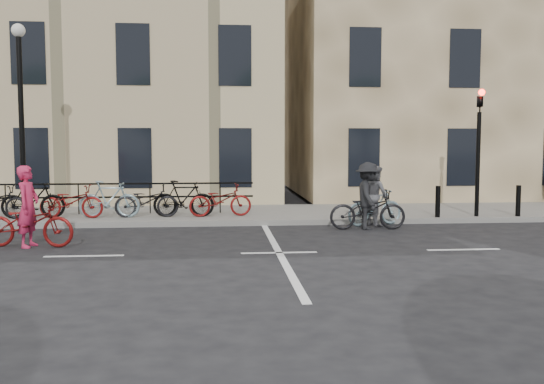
{
  "coord_description": "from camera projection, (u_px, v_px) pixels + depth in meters",
  "views": [
    {
      "loc": [
        -1.28,
        -12.46,
        2.38
      ],
      "look_at": [
        0.04,
        2.11,
        1.1
      ],
      "focal_mm": 40.0,
      "sensor_mm": 36.0,
      "label": 1
    }
  ],
  "objects": [
    {
      "name": "ground",
      "position": [
        279.0,
        253.0,
        12.69
      ],
      "size": [
        120.0,
        120.0,
        0.0
      ],
      "primitive_type": "plane",
      "color": "black",
      "rests_on": "ground"
    },
    {
      "name": "sidewalk",
      "position": [
        127.0,
        216.0,
        18.27
      ],
      "size": [
        46.0,
        4.0,
        0.15
      ],
      "primitive_type": "cube",
      "color": "slate",
      "rests_on": "ground"
    },
    {
      "name": "building_east",
      "position": [
        458.0,
        51.0,
        25.86
      ],
      "size": [
        14.0,
        10.0,
        12.0
      ],
      "primitive_type": "cube",
      "color": "#8E7855",
      "rests_on": "sidewalk"
    },
    {
      "name": "building_west",
      "position": [
        24.0,
        70.0,
        24.33
      ],
      "size": [
        20.0,
        10.0,
        10.0
      ],
      "primitive_type": "cube",
      "color": "beige",
      "rests_on": "sidewalk"
    },
    {
      "name": "traffic_light",
      "position": [
        479.0,
        137.0,
        17.34
      ],
      "size": [
        0.18,
        0.3,
        3.9
      ],
      "color": "black",
      "rests_on": "sidewalk"
    },
    {
      "name": "lamp_post",
      "position": [
        21.0,
        98.0,
        16.16
      ],
      "size": [
        0.36,
        0.36,
        5.28
      ],
      "color": "black",
      "rests_on": "sidewalk"
    },
    {
      "name": "bollard_east",
      "position": [
        438.0,
        202.0,
        17.3
      ],
      "size": [
        0.14,
        0.14,
        0.9
      ],
      "primitive_type": "cylinder",
      "color": "black",
      "rests_on": "sidewalk"
    },
    {
      "name": "bollard_west",
      "position": [
        518.0,
        201.0,
        17.52
      ],
      "size": [
        0.14,
        0.14,
        0.9
      ],
      "primitive_type": "cylinder",
      "color": "black",
      "rests_on": "sidewalk"
    },
    {
      "name": "parked_bikes",
      "position": [
        109.0,
        200.0,
        17.24
      ],
      "size": [
        8.3,
        1.23,
        1.05
      ],
      "color": "black",
      "rests_on": "sidewalk"
    },
    {
      "name": "cyclist_pink",
      "position": [
        29.0,
        219.0,
        13.34
      ],
      "size": [
        2.11,
        1.01,
        1.8
      ],
      "rotation": [
        0.0,
        0.0,
        1.42
      ],
      "color": "maroon",
      "rests_on": "ground"
    },
    {
      "name": "cyclist_grey",
      "position": [
        375.0,
        201.0,
        16.67
      ],
      "size": [
        1.79,
        1.01,
        1.67
      ],
      "rotation": [
        0.0,
        0.0,
        1.9
      ],
      "color": "#7C99A2",
      "rests_on": "ground"
    },
    {
      "name": "cyclist_dark",
      "position": [
        368.0,
        203.0,
        15.94
      ],
      "size": [
        2.03,
        1.18,
        1.78
      ],
      "rotation": [
        0.0,
        0.0,
        1.52
      ],
      "color": "black",
      "rests_on": "ground"
    }
  ]
}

